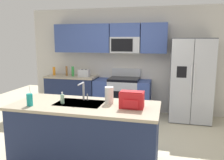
% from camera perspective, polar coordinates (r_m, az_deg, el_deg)
% --- Properties ---
extents(ground_plane, '(9.00, 9.00, 0.00)m').
position_cam_1_polar(ground_plane, '(4.10, -1.54, -16.08)').
color(ground_plane, beige).
rests_on(ground_plane, ground).
extents(kitchen_wall_unit, '(5.20, 0.43, 2.60)m').
position_cam_1_polar(kitchen_wall_unit, '(5.76, 2.62, 6.65)').
color(kitchen_wall_unit, beige).
rests_on(kitchen_wall_unit, ground).
extents(back_counter, '(1.30, 0.63, 0.90)m').
position_cam_1_polar(back_counter, '(6.02, -9.96, -3.18)').
color(back_counter, '#1E2A4D').
rests_on(back_counter, ground).
extents(range_oven, '(1.36, 0.61, 1.10)m').
position_cam_1_polar(range_oven, '(5.62, 2.66, -4.05)').
color(range_oven, '#B7BABF').
rests_on(range_oven, ground).
extents(refrigerator, '(0.90, 0.76, 1.85)m').
position_cam_1_polar(refrigerator, '(5.37, 19.18, 0.01)').
color(refrigerator, '#4C4F54').
rests_on(refrigerator, ground).
extents(island_counter, '(2.10, 0.89, 0.90)m').
position_cam_1_polar(island_counter, '(3.42, -6.72, -13.28)').
color(island_counter, '#1E2A4D').
rests_on(island_counter, ground).
extents(toaster, '(0.28, 0.16, 0.18)m').
position_cam_1_polar(toaster, '(5.74, -7.03, 1.74)').
color(toaster, '#B7BABF').
rests_on(toaster, back_counter).
extents(pepper_mill, '(0.05, 0.05, 0.24)m').
position_cam_1_polar(pepper_mill, '(5.98, -11.32, 2.25)').
color(pepper_mill, brown).
rests_on(pepper_mill, back_counter).
extents(bottle_green, '(0.07, 0.07, 0.24)m').
position_cam_1_polar(bottle_green, '(5.88, -9.81, 2.18)').
color(bottle_green, green).
rests_on(bottle_green, back_counter).
extents(bottle_orange, '(0.07, 0.07, 0.22)m').
position_cam_1_polar(bottle_orange, '(6.13, -14.34, 2.18)').
color(bottle_orange, orange).
rests_on(bottle_orange, back_counter).
extents(sink_faucet, '(0.09, 0.21, 0.28)m').
position_cam_1_polar(sink_faucet, '(3.43, -7.26, -2.41)').
color(sink_faucet, '#B7BABF').
rests_on(sink_faucet, island_counter).
extents(drink_cup_teal, '(0.08, 0.08, 0.29)m').
position_cam_1_polar(drink_cup_teal, '(3.35, -19.98, -4.67)').
color(drink_cup_teal, teal).
rests_on(drink_cup_teal, island_counter).
extents(soap_dispenser, '(0.06, 0.06, 0.17)m').
position_cam_1_polar(soap_dispenser, '(3.34, -12.37, -4.65)').
color(soap_dispenser, '#A5D8B2').
rests_on(soap_dispenser, island_counter).
extents(paper_towel_roll, '(0.12, 0.12, 0.24)m').
position_cam_1_polar(paper_towel_roll, '(3.27, -0.72, -3.82)').
color(paper_towel_roll, white).
rests_on(paper_towel_roll, island_counter).
extents(backpack, '(0.32, 0.22, 0.23)m').
position_cam_1_polar(backpack, '(3.06, 4.99, -4.85)').
color(backpack, red).
rests_on(backpack, island_counter).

